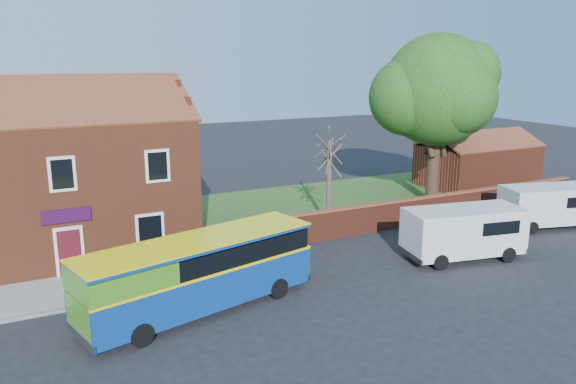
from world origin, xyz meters
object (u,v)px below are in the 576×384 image
van_near (464,231)px  large_tree (436,94)px  bus (192,272)px  van_far (550,204)px

van_near → large_tree: size_ratio=0.54×
bus → van_near: size_ratio=1.62×
van_far → large_tree: bearing=122.2°
van_near → van_far: (7.98, 1.68, -0.06)m
van_near → bus: bearing=-169.8°
van_near → van_far: size_ratio=1.03×
bus → van_far: (21.19, 1.58, -0.29)m
bus → large_tree: (18.92, 8.90, 5.48)m
van_far → large_tree: (-2.27, 7.32, 5.77)m
bus → van_near: (13.21, -0.09, -0.23)m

